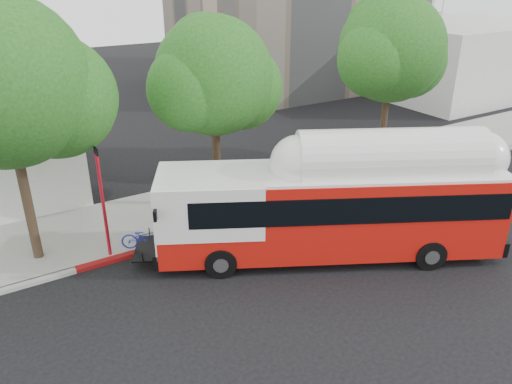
# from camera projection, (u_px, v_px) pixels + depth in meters

# --- Properties ---
(ground) EXTENTS (120.00, 120.00, 0.00)m
(ground) POSITION_uv_depth(u_px,v_px,m) (313.00, 260.00, 19.18)
(ground) COLOR black
(ground) RESTS_ON ground
(sidewalk) EXTENTS (60.00, 5.00, 0.15)m
(sidewalk) POSITION_uv_depth(u_px,v_px,m) (232.00, 197.00, 24.21)
(sidewalk) COLOR gray
(sidewalk) RESTS_ON ground
(curb_strip) EXTENTS (60.00, 0.30, 0.15)m
(curb_strip) POSITION_uv_depth(u_px,v_px,m) (260.00, 218.00, 22.18)
(curb_strip) COLOR gray
(curb_strip) RESTS_ON ground
(red_curb_segment) EXTENTS (10.00, 0.32, 0.16)m
(red_curb_segment) POSITION_uv_depth(u_px,v_px,m) (199.00, 235.00, 20.77)
(red_curb_segment) COLOR maroon
(red_curb_segment) RESTS_ON ground
(street_tree_left) EXTENTS (6.67, 5.80, 9.74)m
(street_tree_left) POSITION_uv_depth(u_px,v_px,m) (19.00, 87.00, 16.75)
(street_tree_left) COLOR #2D2116
(street_tree_left) RESTS_ON ground
(street_tree_mid) EXTENTS (5.75, 5.00, 8.62)m
(street_tree_mid) POSITION_uv_depth(u_px,v_px,m) (222.00, 80.00, 21.17)
(street_tree_mid) COLOR #2D2116
(street_tree_mid) RESTS_ON ground
(street_tree_right) EXTENTS (6.21, 5.40, 9.18)m
(street_tree_right) POSITION_uv_depth(u_px,v_px,m) (397.00, 53.00, 25.60)
(street_tree_right) COLOR #2D2116
(street_tree_right) RESTS_ON ground
(horizon_block) EXTENTS (20.00, 12.00, 6.00)m
(horizon_block) POSITION_uv_depth(u_px,v_px,m) (475.00, 56.00, 44.55)
(horizon_block) COLOR silver
(horizon_block) RESTS_ON ground
(transit_bus) EXTENTS (13.27, 8.34, 4.05)m
(transit_bus) POSITION_uv_depth(u_px,v_px,m) (332.00, 211.00, 18.81)
(transit_bus) COLOR red
(transit_bus) RESTS_ON ground
(signal_pole) EXTENTS (0.13, 0.43, 4.51)m
(signal_pole) POSITION_uv_depth(u_px,v_px,m) (103.00, 204.00, 18.38)
(signal_pole) COLOR red
(signal_pole) RESTS_ON ground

